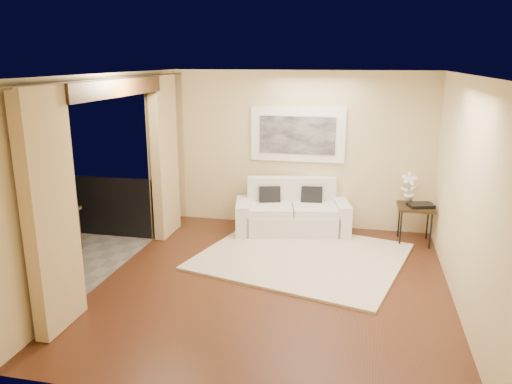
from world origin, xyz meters
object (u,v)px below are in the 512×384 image
(orchid, at_px, (409,188))
(ice_bucket, at_px, (49,202))
(side_table, at_px, (416,209))
(balcony_chair_far, at_px, (51,217))
(sofa, at_px, (292,214))
(bistro_table, at_px, (55,216))
(balcony_chair_near, at_px, (3,230))

(orchid, distance_m, ice_bucket, 5.63)
(side_table, height_order, orchid, orchid)
(side_table, height_order, ice_bucket, ice_bucket)
(orchid, bearing_deg, balcony_chair_far, -162.58)
(sofa, distance_m, ice_bucket, 3.88)
(balcony_chair_far, xyz_separation_m, ice_bucket, (0.01, -0.03, 0.25))
(sofa, distance_m, side_table, 2.02)
(bistro_table, height_order, balcony_chair_near, balcony_chair_near)
(bistro_table, relative_size, ice_bucket, 3.42)
(bistro_table, xyz_separation_m, balcony_chair_near, (-0.26, -0.80, 0.03))
(bistro_table, bearing_deg, balcony_chair_near, -108.01)
(sofa, relative_size, balcony_chair_near, 1.86)
(balcony_chair_near, height_order, ice_bucket, balcony_chair_near)
(side_table, relative_size, balcony_chair_near, 0.57)
(balcony_chair_far, height_order, balcony_chair_near, balcony_chair_near)
(side_table, distance_m, balcony_chair_near, 6.11)
(sofa, height_order, orchid, orchid)
(bistro_table, xyz_separation_m, ice_bucket, (-0.14, 0.09, 0.18))
(ice_bucket, bearing_deg, orchid, 17.79)
(sofa, relative_size, orchid, 3.97)
(bistro_table, height_order, ice_bucket, ice_bucket)
(sofa, bearing_deg, balcony_chair_far, -167.23)
(bistro_table, relative_size, balcony_chair_far, 0.74)
(orchid, xyz_separation_m, balcony_chair_near, (-5.48, -2.61, -0.24))
(sofa, xyz_separation_m, balcony_chair_near, (-3.59, -2.53, 0.31))
(side_table, bearing_deg, balcony_chair_near, -156.36)
(sofa, relative_size, ice_bucket, 10.07)
(sofa, xyz_separation_m, ice_bucket, (-3.48, -1.65, 0.46))
(balcony_chair_near, bearing_deg, bistro_table, 53.04)
(ice_bucket, bearing_deg, bistro_table, -32.89)
(side_table, relative_size, orchid, 1.22)
(ice_bucket, bearing_deg, side_table, 15.89)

